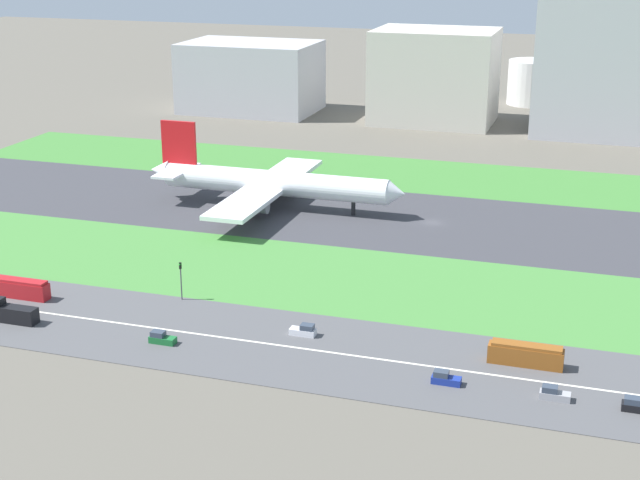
{
  "coord_description": "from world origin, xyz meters",
  "views": [
    {
      "loc": [
        38.18,
        -203.66,
        65.46
      ],
      "look_at": [
        -15.36,
        -36.5,
        6.0
      ],
      "focal_mm": 52.63,
      "sensor_mm": 36.0,
      "label": 1
    }
  ],
  "objects_px": {
    "airliner": "(269,183)",
    "car_5": "(161,338)",
    "car_1": "(445,378)",
    "terminal_building": "(251,77)",
    "traffic_light": "(181,278)",
    "car_2": "(304,331)",
    "truck_0": "(13,313)",
    "office_tower": "(629,55)",
    "bus_0": "(20,288)",
    "bus_1": "(526,355)",
    "car_4": "(636,406)",
    "fuel_tank_west": "(533,82)",
    "fuel_tank_centre": "(618,90)",
    "car_3": "(554,394)",
    "hangar_building": "(435,76)"
  },
  "relations": [
    {
      "from": "traffic_light",
      "to": "fuel_tank_west",
      "type": "distance_m",
      "value": 222.89
    },
    {
      "from": "airliner",
      "to": "car_5",
      "type": "distance_m",
      "value": 78.91
    },
    {
      "from": "bus_1",
      "to": "traffic_light",
      "type": "height_order",
      "value": "traffic_light"
    },
    {
      "from": "car_2",
      "to": "fuel_tank_west",
      "type": "height_order",
      "value": "fuel_tank_west"
    },
    {
      "from": "car_3",
      "to": "terminal_building",
      "type": "bearing_deg",
      "value": -57.26
    },
    {
      "from": "car_5",
      "to": "hangar_building",
      "type": "bearing_deg",
      "value": -92.09
    },
    {
      "from": "airliner",
      "to": "traffic_light",
      "type": "bearing_deg",
      "value": -84.6
    },
    {
      "from": "terminal_building",
      "to": "fuel_tank_centre",
      "type": "height_order",
      "value": "terminal_building"
    },
    {
      "from": "car_1",
      "to": "terminal_building",
      "type": "height_order",
      "value": "terminal_building"
    },
    {
      "from": "car_1",
      "to": "terminal_building",
      "type": "relative_size",
      "value": 0.09
    },
    {
      "from": "car_2",
      "to": "bus_1",
      "type": "xyz_separation_m",
      "value": [
        36.44,
        -0.0,
        0.9
      ]
    },
    {
      "from": "car_5",
      "to": "terminal_building",
      "type": "distance_m",
      "value": 201.67
    },
    {
      "from": "fuel_tank_west",
      "to": "bus_1",
      "type": "bearing_deg",
      "value": -84.59
    },
    {
      "from": "truck_0",
      "to": "office_tower",
      "type": "distance_m",
      "value": 216.81
    },
    {
      "from": "fuel_tank_west",
      "to": "office_tower",
      "type": "bearing_deg",
      "value": -53.59
    },
    {
      "from": "bus_0",
      "to": "car_4",
      "type": "distance_m",
      "value": 108.59
    },
    {
      "from": "car_5",
      "to": "traffic_light",
      "type": "bearing_deg",
      "value": -74.45
    },
    {
      "from": "car_2",
      "to": "bus_0",
      "type": "bearing_deg",
      "value": -180.0
    },
    {
      "from": "airliner",
      "to": "car_4",
      "type": "height_order",
      "value": "airliner"
    },
    {
      "from": "car_1",
      "to": "bus_1",
      "type": "relative_size",
      "value": 0.38
    },
    {
      "from": "bus_1",
      "to": "hangar_building",
      "type": "relative_size",
      "value": 0.28
    },
    {
      "from": "traffic_light",
      "to": "fuel_tank_centre",
      "type": "bearing_deg",
      "value": 71.77
    },
    {
      "from": "car_5",
      "to": "fuel_tank_centre",
      "type": "height_order",
      "value": "fuel_tank_centre"
    },
    {
      "from": "bus_1",
      "to": "fuel_tank_centre",
      "type": "xyz_separation_m",
      "value": [
        9.37,
        227.0,
        5.23
      ]
    },
    {
      "from": "car_4",
      "to": "fuel_tank_west",
      "type": "relative_size",
      "value": 0.23
    },
    {
      "from": "car_5",
      "to": "truck_0",
      "type": "bearing_deg",
      "value": 0.0
    },
    {
      "from": "car_2",
      "to": "bus_0",
      "type": "relative_size",
      "value": 0.38
    },
    {
      "from": "car_3",
      "to": "truck_0",
      "type": "height_order",
      "value": "truck_0"
    },
    {
      "from": "office_tower",
      "to": "traffic_light",
      "type": "bearing_deg",
      "value": -113.16
    },
    {
      "from": "airliner",
      "to": "hangar_building",
      "type": "height_order",
      "value": "hangar_building"
    },
    {
      "from": "car_3",
      "to": "car_5",
      "type": "xyz_separation_m",
      "value": [
        -62.83,
        0.0,
        0.0
      ]
    },
    {
      "from": "truck_0",
      "to": "office_tower",
      "type": "relative_size",
      "value": 0.15
    },
    {
      "from": "car_1",
      "to": "office_tower",
      "type": "distance_m",
      "value": 194.9
    },
    {
      "from": "truck_0",
      "to": "bus_0",
      "type": "height_order",
      "value": "truck_0"
    },
    {
      "from": "airliner",
      "to": "car_2",
      "type": "bearing_deg",
      "value": -64.81
    },
    {
      "from": "car_2",
      "to": "car_4",
      "type": "height_order",
      "value": "same"
    },
    {
      "from": "car_5",
      "to": "terminal_building",
      "type": "relative_size",
      "value": 0.09
    },
    {
      "from": "car_3",
      "to": "fuel_tank_centre",
      "type": "distance_m",
      "value": 237.12
    },
    {
      "from": "car_3",
      "to": "car_1",
      "type": "height_order",
      "value": "same"
    },
    {
      "from": "traffic_light",
      "to": "office_tower",
      "type": "xyz_separation_m",
      "value": [
        74.45,
        174.01,
        21.41
      ]
    },
    {
      "from": "car_3",
      "to": "traffic_light",
      "type": "distance_m",
      "value": 70.26
    },
    {
      "from": "car_1",
      "to": "office_tower",
      "type": "height_order",
      "value": "office_tower"
    },
    {
      "from": "truck_0",
      "to": "car_1",
      "type": "height_order",
      "value": "truck_0"
    },
    {
      "from": "car_3",
      "to": "bus_1",
      "type": "height_order",
      "value": "bus_1"
    },
    {
      "from": "car_4",
      "to": "hangar_building",
      "type": "distance_m",
      "value": 203.96
    },
    {
      "from": "car_3",
      "to": "terminal_building",
      "type": "distance_m",
      "value": 228.55
    },
    {
      "from": "truck_0",
      "to": "office_tower",
      "type": "xyz_separation_m",
      "value": [
        97.79,
        192.0,
        24.03
      ]
    },
    {
      "from": "traffic_light",
      "to": "car_4",
      "type": "bearing_deg",
      "value": -12.8
    },
    {
      "from": "bus_1",
      "to": "hangar_building",
      "type": "height_order",
      "value": "hangar_building"
    },
    {
      "from": "car_2",
      "to": "terminal_building",
      "type": "relative_size",
      "value": 0.09
    }
  ]
}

